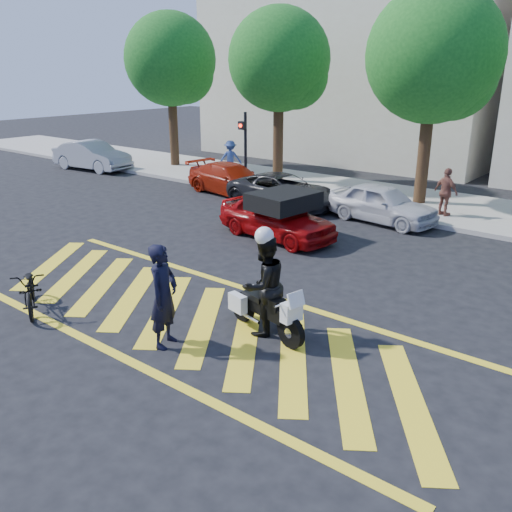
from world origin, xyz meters
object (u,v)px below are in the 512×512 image
Objects in this scene: bicycle at (31,289)px; police_motorcycle at (265,309)px; parked_far_left at (92,156)px; parked_left at (231,179)px; officer_bike at (164,296)px; parked_mid_left at (283,191)px; parked_mid_right at (382,203)px; red_convertible at (277,217)px; officer_moto at (264,286)px.

bicycle is 0.90× the size of police_motorcycle.
parked_left is at bearing -95.01° from parked_far_left.
parked_mid_left is (-4.49, 9.88, -0.38)m from officer_bike.
parked_mid_left is at bearing 36.96° from bicycle.
police_motorcycle is at bearing -144.02° from parked_mid_left.
police_motorcycle is 0.49× the size of parked_left.
parked_far_left is (-17.47, 8.55, 0.21)m from police_motorcycle.
parked_left is (-4.01, 11.00, 0.13)m from bicycle.
parked_mid_right is (6.67, -0.08, 0.03)m from parked_left.
bicycle is 5.01m from police_motorcycle.
officer_bike is 0.96× the size of police_motorcycle.
parked_far_left is at bearing 39.38° from officer_bike.
red_convertible reaches higher than parked_mid_right.
red_convertible is at bearing 23.16° from bicycle.
officer_moto reaches higher than officer_bike.
parked_far_left reaches higher than bicycle.
officer_bike reaches higher than parked_mid_left.
parked_far_left is at bearing 83.40° from red_convertible.
officer_moto is at bearing -161.49° from parked_mid_right.
parked_far_left reaches higher than parked_mid_left.
officer_bike is 10.86m from parked_mid_left.
parked_mid_right is at bearing -95.88° from parked_far_left.
officer_bike is at bearing -169.42° from parked_mid_right.
parked_far_left is 15.65m from parked_mid_right.
bicycle is at bearing 179.61° from red_convertible.
parked_far_left is 1.02× the size of parked_left.
police_motorcycle is 19.45m from parked_far_left.
officer_bike reaches higher than parked_mid_right.
bicycle is 10.67m from parked_mid_left.
parked_mid_left is (-5.63, 8.36, 0.10)m from police_motorcycle.
police_motorcycle is 8.87m from parked_mid_right.
police_motorcycle is at bearing -32.65° from bicycle.
red_convertible is 0.91× the size of parked_far_left.
officer_bike is 0.46× the size of parked_mid_left.
officer_moto is 12.20m from parked_left.
parked_left is 6.67m from parked_mid_right.
parked_far_left is at bearing 81.07° from bicycle.
parked_far_left is 8.98m from parked_left.
parked_left reaches higher than parked_mid_left.
parked_mid_left is at bearing 40.40° from red_convertible.
bicycle is (-3.34, -0.73, -0.50)m from officer_bike.
officer_bike reaches higher than red_convertible.
parked_left is 1.13× the size of parked_mid_right.
officer_bike is 12.64m from parked_left.
officer_moto is at bearing -129.08° from parked_left.
officer_moto reaches higher than red_convertible.
parked_far_left is (-13.97, 3.44, 0.04)m from red_convertible.
red_convertible is (-2.36, 6.62, -0.32)m from officer_bike.
parked_far_left is at bearing -103.59° from officer_moto.
officer_bike is 1.88m from officer_moto.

